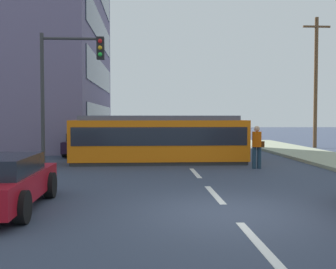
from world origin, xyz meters
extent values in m
plane|color=#343E51|center=(0.00, 10.00, 0.00)|extent=(120.00, 120.00, 0.00)
cube|color=silver|center=(0.00, -2.00, 0.01)|extent=(0.16, 2.40, 0.01)
cube|color=silver|center=(0.00, 2.00, 0.01)|extent=(0.16, 2.40, 0.01)
cube|color=silver|center=(0.00, 6.00, 0.01)|extent=(0.16, 2.40, 0.01)
cube|color=silver|center=(0.00, 15.37, 0.01)|extent=(0.16, 2.40, 0.01)
cube|color=silver|center=(0.00, 21.37, 0.01)|extent=(0.16, 2.40, 0.01)
cube|color=#2D3847|center=(-5.03, 21.25, 1.92)|extent=(0.06, 14.28, 1.92)
cube|color=#2D3847|center=(-5.03, 21.25, 5.12)|extent=(0.06, 14.28, 1.92)
cube|color=#2D3847|center=(-5.03, 21.25, 8.32)|extent=(0.06, 14.28, 1.92)
cube|color=orange|center=(-1.20, 9.37, 1.02)|extent=(7.57, 2.56, 1.73)
cube|color=#2D2D2D|center=(-1.20, 9.37, 0.07)|extent=(7.42, 2.44, 0.15)
cube|color=#4E5366|center=(-1.20, 9.37, 1.98)|extent=(6.81, 2.18, 0.20)
cube|color=#1E232D|center=(-1.20, 9.37, 1.22)|extent=(7.27, 2.60, 0.76)
cube|color=navy|center=(-1.78, 18.54, 1.06)|extent=(2.55, 5.13, 1.52)
cube|color=black|center=(-1.80, 16.04, 1.28)|extent=(2.25, 0.14, 0.91)
cube|color=black|center=(-1.78, 18.54, 1.33)|extent=(2.58, 4.37, 0.61)
cylinder|color=black|center=(-1.79, 16.91, 0.45)|extent=(2.56, 0.93, 0.90)
cylinder|color=black|center=(-1.76, 20.18, 0.45)|extent=(2.56, 0.93, 0.90)
cylinder|color=#1A3041|center=(2.46, 7.14, 0.42)|extent=(0.16, 0.16, 0.85)
cylinder|color=#1A3041|center=(2.66, 7.14, 0.42)|extent=(0.16, 0.16, 0.85)
cylinder|color=#CC4B05|center=(2.56, 7.14, 1.15)|extent=(0.36, 0.36, 0.60)
sphere|color=tan|center=(2.56, 7.14, 1.56)|extent=(0.22, 0.22, 0.22)
cube|color=#532C0E|center=(2.78, 7.19, 0.95)|extent=(0.22, 0.15, 0.24)
cylinder|color=black|center=(-4.17, 1.81, 0.32)|extent=(0.23, 0.64, 0.64)
cylinder|color=black|center=(-4.12, -0.63, 0.32)|extent=(0.23, 0.64, 0.64)
cube|color=black|center=(-4.89, 13.37, 0.52)|extent=(1.96, 4.58, 0.55)
cube|color=black|center=(-4.89, 13.22, 0.99)|extent=(1.75, 2.54, 0.40)
cylinder|color=black|center=(-5.76, 14.76, 0.32)|extent=(0.24, 0.65, 0.64)
cylinder|color=black|center=(-3.94, 14.70, 0.32)|extent=(0.24, 0.65, 0.64)
cylinder|color=black|center=(-5.84, 12.04, 0.32)|extent=(0.24, 0.65, 0.64)
cylinder|color=black|center=(-4.02, 11.99, 0.32)|extent=(0.24, 0.65, 0.64)
cylinder|color=#333333|center=(-5.66, 7.12, 2.58)|extent=(0.14, 0.14, 5.17)
cylinder|color=#333333|center=(-4.57, 7.12, 4.97)|extent=(2.18, 0.10, 0.10)
cube|color=black|center=(-3.48, 7.12, 4.62)|extent=(0.28, 0.24, 0.84)
sphere|color=red|center=(-3.48, 6.99, 4.87)|extent=(0.16, 0.16, 0.16)
sphere|color=gold|center=(-3.48, 6.99, 4.62)|extent=(0.16, 0.16, 0.16)
sphere|color=green|center=(-3.48, 6.99, 4.37)|extent=(0.16, 0.16, 0.16)
cylinder|color=brown|center=(9.40, 17.53, 4.26)|extent=(0.24, 0.24, 8.52)
cube|color=brown|center=(9.40, 17.53, 7.92)|extent=(1.80, 0.12, 0.12)
camera|label=1|loc=(-1.80, -8.23, 2.02)|focal=42.77mm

